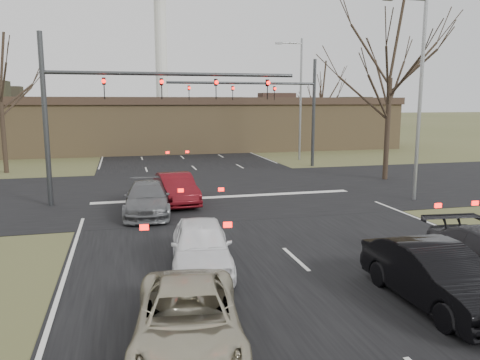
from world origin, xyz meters
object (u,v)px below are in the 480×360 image
Objects in this scene: streetlight_right_near at (418,87)px; streetlight_right_far at (299,93)px; car_white_sedan at (201,245)px; mast_arm_near at (118,98)px; building at (192,123)px; mast_arm_far at (278,100)px; car_silver_suv at (188,319)px; car_red_ahead at (176,189)px; car_grey_ahead at (147,199)px; car_black_hatch at (436,276)px.

streetlight_right_far is at bearing 88.32° from streetlight_right_near.
car_white_sedan is at bearing -149.05° from streetlight_right_near.
streetlight_right_far reaches higher than mast_arm_near.
mast_arm_far reaches higher than building.
car_silver_suv is 1.07× the size of car_white_sedan.
car_white_sedan is at bearing -97.15° from car_red_ahead.
car_silver_suv is (1.23, -14.53, -4.44)m from mast_arm_near.
mast_arm_far is 2.53× the size of car_red_ahead.
car_grey_ahead is (-0.15, 11.81, 0.06)m from car_silver_suv.
mast_arm_far reaches higher than car_red_ahead.
mast_arm_near is at bearing -138.78° from mast_arm_far.
car_grey_ahead is at bearing -129.09° from mast_arm_far.
mast_arm_near is 16.31m from car_black_hatch.
mast_arm_near reaches higher than car_black_hatch.
building is at bearing 88.59° from car_white_sedan.
streetlight_right_far is 2.27× the size of car_red_ahead.
car_silver_suv is at bearing -100.65° from car_red_ahead.
streetlight_right_far is 31.87m from car_silver_suv.
car_white_sedan is (-12.32, -24.09, -4.86)m from streetlight_right_far.
car_grey_ahead is at bearing 118.73° from car_black_hatch.
streetlight_right_near reaches higher than car_grey_ahead.
car_red_ahead is (-4.67, -25.84, -1.94)m from building.
mast_arm_near is at bearing 115.88° from car_grey_ahead.
streetlight_right_near reaches higher than mast_arm_far.
car_grey_ahead is (-6.15, -27.72, -1.97)m from building.
car_red_ahead is (0.33, 9.26, -0.00)m from car_white_sedan.
mast_arm_near is at bearing 117.33° from car_black_hatch.
car_silver_suv is at bearing -96.00° from car_white_sedan.
streetlight_right_near is 17.94m from car_silver_suv.
car_red_ahead reaches higher than car_grey_ahead.
streetlight_right_near reaches higher than building.
mast_arm_near is 5.27m from car_grey_ahead.
mast_arm_near is 15.24m from car_silver_suv.
car_black_hatch is (-4.09, -23.92, -4.27)m from mast_arm_far.
mast_arm_near is at bearing 109.16° from car_white_sedan.
mast_arm_near is at bearing -106.13° from building.
car_black_hatch is (-7.23, -27.92, -4.84)m from streetlight_right_far.
car_white_sedan reaches higher than car_silver_suv.
streetlight_right_far is (0.50, 17.00, 0.00)m from streetlight_right_near.
mast_arm_far is 1.11× the size of streetlight_right_far.
car_red_ahead is (1.48, 1.89, 0.03)m from car_grey_ahead.
car_grey_ahead is at bearing 98.00° from car_silver_suv.
car_red_ahead is (-11.99, -14.84, -4.86)m from streetlight_right_far.
building is 8.88× the size of car_grey_ahead.
mast_arm_far is 2.47× the size of car_black_hatch.
mast_arm_near reaches higher than building.
mast_arm_near is 1.09× the size of mast_arm_far.
car_silver_suv is 0.96× the size of car_grey_ahead.
car_red_ahead is at bearing 169.33° from streetlight_right_near.
streetlight_right_far is at bearing 43.89° from mast_arm_near.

